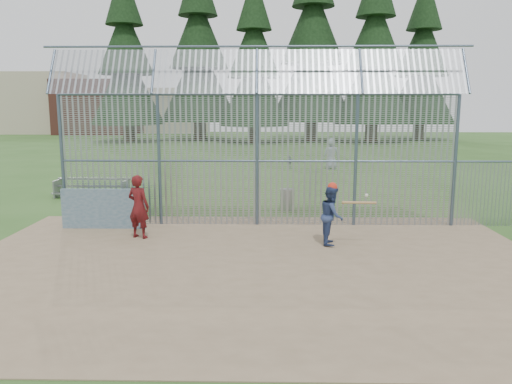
{
  "coord_description": "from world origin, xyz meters",
  "views": [
    {
      "loc": [
        0.29,
        -11.64,
        3.66
      ],
      "look_at": [
        0.0,
        2.0,
        1.3
      ],
      "focal_mm": 35.0,
      "sensor_mm": 36.0,
      "label": 1
    }
  ],
  "objects_px": {
    "dugout_wall": "(103,209)",
    "onlooker": "(139,207)",
    "batter": "(332,215)",
    "trash_can": "(287,199)",
    "bleacher": "(92,187)"
  },
  "relations": [
    {
      "from": "dugout_wall",
      "to": "onlooker",
      "type": "distance_m",
      "value": 1.74
    },
    {
      "from": "batter",
      "to": "onlooker",
      "type": "relative_size",
      "value": 0.88
    },
    {
      "from": "bleacher",
      "to": "onlooker",
      "type": "bearing_deg",
      "value": -60.92
    },
    {
      "from": "trash_can",
      "to": "bleacher",
      "type": "height_order",
      "value": "trash_can"
    },
    {
      "from": "onlooker",
      "to": "bleacher",
      "type": "distance_m",
      "value": 7.32
    },
    {
      "from": "trash_can",
      "to": "bleacher",
      "type": "distance_m",
      "value": 8.19
    },
    {
      "from": "trash_can",
      "to": "bleacher",
      "type": "bearing_deg",
      "value": 163.3
    },
    {
      "from": "dugout_wall",
      "to": "trash_can",
      "type": "height_order",
      "value": "dugout_wall"
    },
    {
      "from": "onlooker",
      "to": "bleacher",
      "type": "height_order",
      "value": "onlooker"
    },
    {
      "from": "dugout_wall",
      "to": "onlooker",
      "type": "xyz_separation_m",
      "value": [
        1.35,
        -1.07,
        0.29
      ]
    },
    {
      "from": "batter",
      "to": "onlooker",
      "type": "xyz_separation_m",
      "value": [
        -5.28,
        0.53,
        0.11
      ]
    },
    {
      "from": "dugout_wall",
      "to": "onlooker",
      "type": "bearing_deg",
      "value": -38.43
    },
    {
      "from": "bleacher",
      "to": "batter",
      "type": "bearing_deg",
      "value": -38.07
    },
    {
      "from": "trash_can",
      "to": "batter",
      "type": "bearing_deg",
      "value": -77.81
    },
    {
      "from": "batter",
      "to": "onlooker",
      "type": "bearing_deg",
      "value": 91.07
    }
  ]
}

